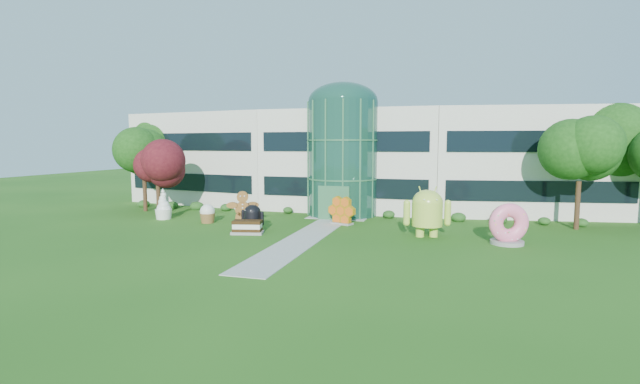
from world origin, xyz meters
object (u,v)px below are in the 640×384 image
(android_black, at_px, (252,216))
(gingerbread, at_px, (243,207))
(donut, at_px, (508,223))
(android_green, at_px, (427,209))

(android_black, bearing_deg, gingerbread, 136.77)
(android_black, relative_size, donut, 0.85)
(android_black, xyz_separation_m, donut, (17.01, 0.43, 0.20))
(android_green, height_order, android_black, android_green)
(android_green, relative_size, android_black, 1.69)
(android_black, distance_m, donut, 17.02)
(donut, bearing_deg, android_black, 162.94)
(android_green, distance_m, gingerbread, 14.26)
(android_green, relative_size, gingerbread, 1.35)
(android_green, bearing_deg, android_black, 171.51)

